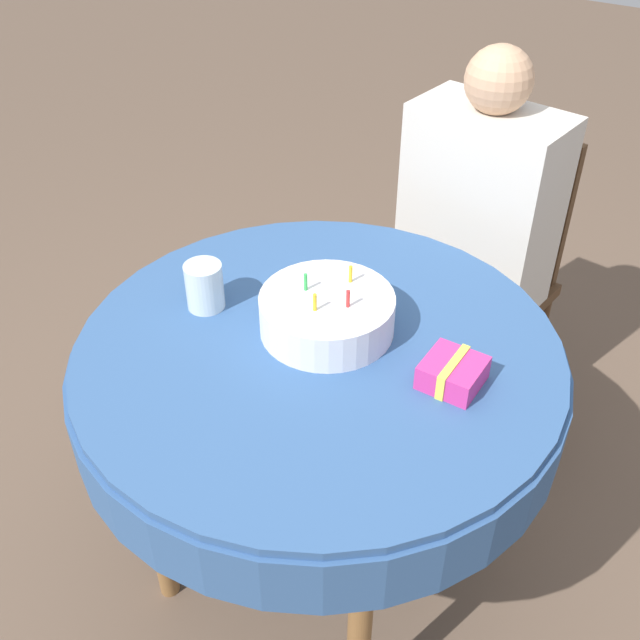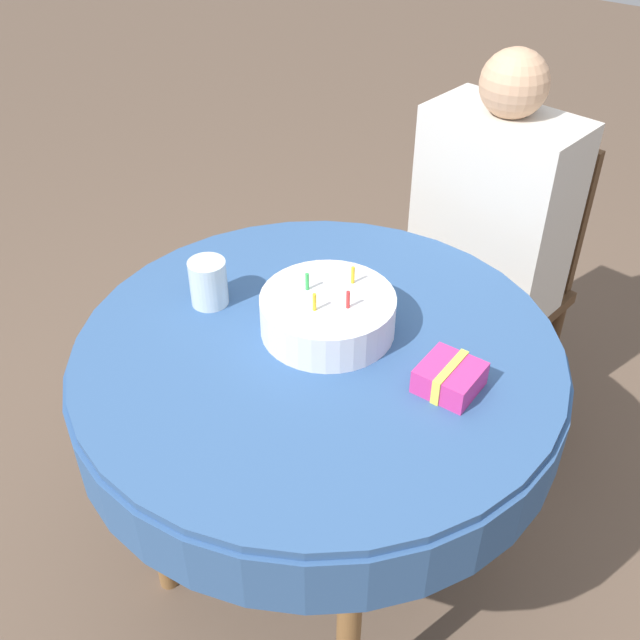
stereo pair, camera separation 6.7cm
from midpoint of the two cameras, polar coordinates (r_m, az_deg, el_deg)
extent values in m
plane|color=brown|center=(2.13, 0.82, -17.90)|extent=(12.00, 12.00, 0.00)
cylinder|color=#335689|center=(1.57, 1.06, -2.15)|extent=(1.03, 1.03, 0.02)
cylinder|color=#335689|center=(1.62, 1.03, -4.29)|extent=(1.05, 1.05, 0.14)
cylinder|color=brown|center=(1.84, -11.74, -12.58)|extent=(0.05, 0.05, 0.74)
cylinder|color=brown|center=(1.61, 3.52, -21.93)|extent=(0.05, 0.05, 0.74)
cylinder|color=brown|center=(2.12, -0.91, -3.28)|extent=(0.05, 0.05, 0.74)
cylinder|color=brown|center=(1.93, 12.86, -9.65)|extent=(0.05, 0.05, 0.74)
cube|color=#4C331E|center=(2.31, 12.88, 1.53)|extent=(0.46, 0.46, 0.04)
cube|color=#4C331E|center=(2.33, 16.28, 8.40)|extent=(0.37, 0.08, 0.45)
cylinder|color=#4C331E|center=(2.40, 6.22, -2.91)|extent=(0.04, 0.04, 0.42)
cylinder|color=#4C331E|center=(2.27, 13.43, -6.91)|extent=(0.04, 0.04, 0.42)
cylinder|color=#4C331E|center=(2.64, 11.07, 0.84)|extent=(0.04, 0.04, 0.42)
cylinder|color=#4C331E|center=(2.52, 17.81, -2.56)|extent=(0.04, 0.04, 0.42)
cylinder|color=tan|center=(2.37, 8.00, -3.20)|extent=(0.09, 0.09, 0.45)
cylinder|color=tan|center=(2.29, 12.10, -5.46)|extent=(0.09, 0.09, 0.45)
cube|color=beige|center=(2.15, 13.98, 7.99)|extent=(0.44, 0.28, 0.56)
sphere|color=tan|center=(2.01, 15.56, 16.96)|extent=(0.17, 0.17, 0.17)
cylinder|color=white|center=(1.58, 1.82, 0.46)|extent=(0.29, 0.29, 0.09)
cylinder|color=red|center=(1.51, 3.42, 1.54)|extent=(0.01, 0.01, 0.04)
cylinder|color=gold|center=(1.59, 3.71, 3.43)|extent=(0.01, 0.01, 0.04)
cylinder|color=green|center=(1.56, 0.25, 2.93)|extent=(0.01, 0.01, 0.04)
cylinder|color=gold|center=(1.51, 0.88, 1.37)|extent=(0.01, 0.01, 0.04)
cylinder|color=silver|center=(1.67, -7.36, 2.83)|extent=(0.08, 0.08, 0.11)
cube|color=#D13384|center=(1.47, 11.14, -4.35)|extent=(0.11, 0.11, 0.05)
cube|color=#EAE54C|center=(1.47, 11.14, -4.35)|extent=(0.02, 0.12, 0.06)
camera|label=1|loc=(0.03, -88.76, 0.96)|focal=42.00mm
camera|label=2|loc=(0.03, 91.24, -0.96)|focal=42.00mm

